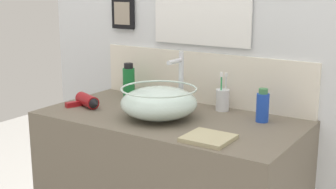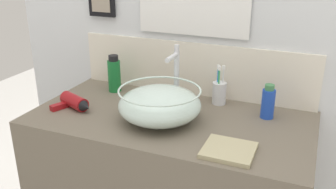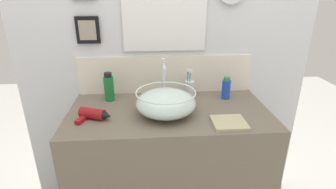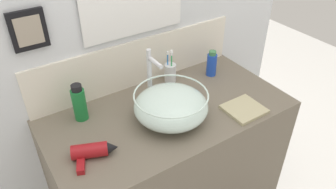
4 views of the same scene
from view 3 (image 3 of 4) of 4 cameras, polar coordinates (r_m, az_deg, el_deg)
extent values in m
cube|color=#6B6051|center=(1.77, 0.23, -16.06)|extent=(1.17, 0.60, 0.86)
cube|color=silver|center=(1.74, -0.60, 13.48)|extent=(1.95, 0.06, 2.52)
cube|color=silver|center=(1.76, -0.49, 4.38)|extent=(1.15, 0.02, 0.25)
cube|color=white|center=(1.69, -0.78, 17.18)|extent=(0.46, 0.01, 0.40)
cube|color=white|center=(1.68, -0.76, 17.16)|extent=(0.52, 0.01, 0.46)
cube|color=black|center=(1.73, -17.07, 13.25)|extent=(0.14, 0.02, 0.16)
cube|color=gray|center=(1.72, -17.13, 13.21)|extent=(0.10, 0.01, 0.12)
ellipsoid|color=silver|center=(1.47, -0.48, -1.85)|extent=(0.34, 0.34, 0.14)
torus|color=silver|center=(1.44, -0.49, 0.51)|extent=(0.34, 0.34, 0.01)
torus|color=#B2B7BC|center=(1.49, -0.48, -4.13)|extent=(0.13, 0.13, 0.01)
cylinder|color=silver|center=(1.62, -0.93, 2.57)|extent=(0.02, 0.02, 0.25)
cylinder|color=silver|center=(1.53, -0.83, 5.87)|extent=(0.02, 0.11, 0.02)
cylinder|color=silver|center=(1.58, -0.96, 7.30)|extent=(0.02, 0.02, 0.03)
cylinder|color=maroon|center=(1.49, -16.12, -3.98)|extent=(0.15, 0.11, 0.06)
cone|color=black|center=(1.45, -13.09, -4.52)|extent=(0.06, 0.06, 0.05)
cube|color=maroon|center=(1.48, -18.24, -5.19)|extent=(0.06, 0.09, 0.02)
cylinder|color=silver|center=(1.74, 4.69, 1.38)|extent=(0.06, 0.06, 0.10)
cylinder|color=white|center=(1.74, 5.09, 2.49)|extent=(0.01, 0.01, 0.16)
cube|color=white|center=(1.71, 5.19, 5.25)|extent=(0.01, 0.01, 0.02)
cylinder|color=blue|center=(1.73, 4.30, 2.49)|extent=(0.01, 0.01, 0.16)
cube|color=white|center=(1.71, 4.39, 5.25)|extent=(0.01, 0.01, 0.02)
cylinder|color=green|center=(1.71, 4.75, 2.27)|extent=(0.01, 0.01, 0.16)
cube|color=white|center=(1.69, 4.85, 5.08)|extent=(0.01, 0.01, 0.02)
cylinder|color=blue|center=(1.72, 12.51, 1.08)|extent=(0.05, 0.05, 0.12)
cylinder|color=#3F7F4C|center=(1.70, 12.72, 3.38)|extent=(0.04, 0.04, 0.02)
cylinder|color=#197233|center=(1.69, -12.71, 1.24)|extent=(0.06, 0.06, 0.16)
cylinder|color=black|center=(1.66, -12.97, 4.18)|extent=(0.05, 0.05, 0.03)
cube|color=tan|center=(1.42, 13.14, -5.99)|extent=(0.18, 0.16, 0.02)
camera|label=1|loc=(1.25, 97.56, -7.45)|focal=50.00mm
camera|label=2|loc=(0.66, 80.94, 3.38)|focal=40.00mm
camera|label=4|loc=(0.73, -73.16, 32.28)|focal=35.00mm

